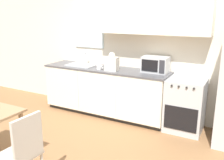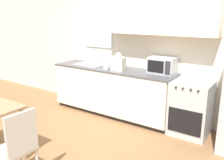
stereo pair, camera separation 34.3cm
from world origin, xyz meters
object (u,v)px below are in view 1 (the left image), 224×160
(microwave, at_px, (155,64))
(dining_chair_side, at_px, (24,149))
(coffee_mug, at_px, (99,67))
(oven_range, at_px, (185,105))

(microwave, relative_size, dining_chair_side, 0.49)
(microwave, bearing_deg, coffee_mug, -163.92)
(oven_range, xyz_separation_m, dining_chair_side, (-1.17, -2.42, 0.09))
(microwave, xyz_separation_m, coffee_mug, (-0.99, -0.29, -0.09))
(microwave, xyz_separation_m, dining_chair_side, (-0.58, -2.53, -0.53))
(coffee_mug, height_order, dining_chair_side, coffee_mug)
(microwave, relative_size, coffee_mug, 3.77)
(coffee_mug, xyz_separation_m, dining_chair_side, (0.41, -2.24, -0.44))
(coffee_mug, relative_size, dining_chair_side, 0.13)
(microwave, distance_m, coffee_mug, 1.03)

